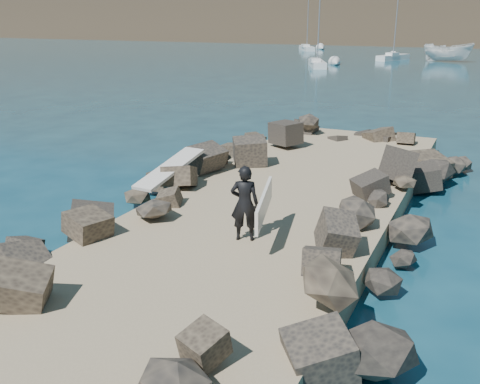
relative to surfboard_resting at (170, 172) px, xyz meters
The scene contains 10 objects.
ground 3.46m from the surfboard_resting, 17.94° to the right, with size 800.00×800.00×0.00m, color #0F384C.
jetty 4.42m from the surfboard_resting, 43.84° to the right, with size 6.00×26.00×0.60m, color #8C7759.
riprap_left 2.59m from the surfboard_resting, 84.52° to the right, with size 2.60×22.00×1.00m, color black.
riprap_right 6.57m from the surfboard_resting, 22.62° to the right, with size 2.60×22.00×1.00m, color black.
surfboard_resting is the anchor object (origin of this frame).
boat_imported 57.99m from the surfboard_resting, 87.75° to the left, with size 2.19×5.83×2.25m, color silver.
surfer_with_board 4.34m from the surfboard_resting, 35.10° to the right, with size 1.09×2.01×1.66m.
sailboat_b 58.07m from the surfboard_resting, 94.04° to the left, with size 3.29×6.03×7.29m.
sailboat_a 45.82m from the surfboard_resting, 102.35° to the left, with size 3.75×6.31×7.65m.
sailboat_e 75.40m from the surfboard_resting, 105.64° to the left, with size 4.45×6.50×8.03m.
Camera 1 is at (4.84, -11.22, 5.23)m, focal length 40.00 mm.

